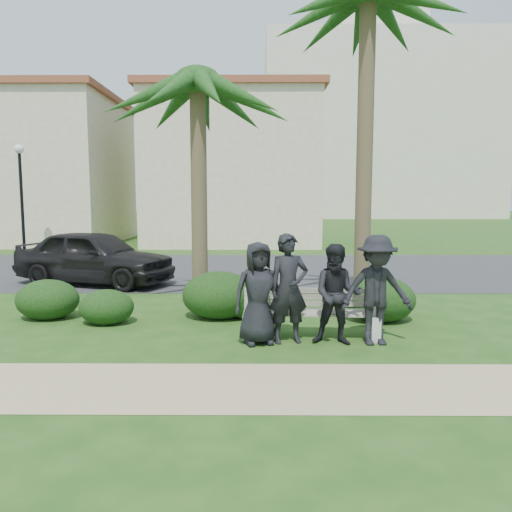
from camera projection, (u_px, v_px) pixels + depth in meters
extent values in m
plane|color=#1E4814|center=(241.00, 343.00, 7.71)|extent=(160.00, 160.00, 0.00)
cube|color=tan|center=(235.00, 386.00, 5.92)|extent=(30.00, 1.60, 0.01)
cube|color=#2D2D30|center=(250.00, 269.00, 15.65)|extent=(160.00, 8.00, 0.01)
cube|color=beige|center=(18.00, 173.00, 25.27)|extent=(10.00, 8.00, 7.00)
cube|color=brown|center=(13.00, 99.00, 24.85)|extent=(10.40, 8.40, 0.30)
cube|color=beige|center=(234.00, 173.00, 25.19)|extent=(8.00, 8.00, 7.00)
cube|color=brown|center=(234.00, 99.00, 24.77)|extent=(8.40, 8.40, 0.30)
cube|color=beige|center=(371.00, 134.00, 61.09)|extent=(26.00, 18.00, 20.00)
cylinder|color=black|center=(22.00, 204.00, 19.46)|extent=(0.12, 0.12, 4.00)
sphere|color=white|center=(19.00, 149.00, 19.22)|extent=(0.36, 0.36, 0.36)
cube|color=gray|center=(311.00, 313.00, 7.93)|extent=(2.17, 0.60, 0.04)
cube|color=gray|center=(309.00, 297.00, 8.12)|extent=(2.14, 0.15, 0.25)
cube|color=beige|center=(248.00, 326.00, 7.96)|extent=(0.17, 0.50, 0.39)
cube|color=beige|center=(373.00, 326.00, 7.95)|extent=(0.17, 0.50, 0.39)
imported|color=black|center=(258.00, 293.00, 7.60)|extent=(0.88, 0.70, 1.57)
imported|color=black|center=(289.00, 289.00, 7.64)|extent=(0.69, 0.54, 1.69)
imported|color=black|center=(337.00, 295.00, 7.56)|extent=(0.84, 0.71, 1.54)
imported|color=black|center=(377.00, 290.00, 7.54)|extent=(1.13, 0.72, 1.68)
ellipsoid|color=black|center=(48.00, 298.00, 9.24)|extent=(1.15, 0.95, 0.75)
ellipsoid|color=black|center=(106.00, 306.00, 8.86)|extent=(0.97, 0.80, 0.63)
ellipsoid|color=black|center=(219.00, 294.00, 9.30)|extent=(1.38, 1.14, 0.90)
ellipsoid|color=black|center=(245.00, 298.00, 9.35)|extent=(1.10, 0.91, 0.72)
ellipsoid|color=black|center=(380.00, 298.00, 9.06)|extent=(1.28, 1.06, 0.84)
cylinder|color=brown|center=(199.00, 197.00, 9.92)|extent=(0.32, 0.32, 4.50)
cylinder|color=brown|center=(365.00, 155.00, 9.84)|extent=(0.32, 0.32, 6.15)
imported|color=black|center=(94.00, 257.00, 12.90)|extent=(4.48, 2.89, 1.42)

